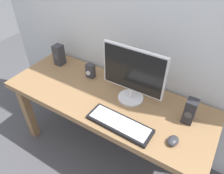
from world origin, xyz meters
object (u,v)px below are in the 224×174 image
Objects in this scene: desk at (107,105)px; keyboard_primary at (120,124)px; speaker_left at (59,55)px; speaker_right at (190,111)px; audio_controller at (90,71)px; monitor at (133,74)px; mouse at (173,141)px.

keyboard_primary is (0.24, -0.21, 0.11)m from desk.
desk is 0.34m from keyboard_primary.
speaker_left reaches higher than desk.
desk is 8.86× the size of speaker_right.
speaker_left is at bearing 177.44° from audio_controller.
monitor is 0.48m from audio_controller.
mouse is at bearing -95.87° from speaker_right.
monitor is at bearing 179.11° from speaker_right.
mouse is 0.25m from speaker_right.
speaker_left is (-0.88, 0.37, 0.08)m from keyboard_primary.
mouse reaches higher than keyboard_primary.
mouse is at bearing -19.22° from audio_controller.
desk is 0.69m from speaker_left.
mouse is 0.92m from audio_controller.
desk is 8.60× the size of speaker_left.
desk is at bearing -29.61° from audio_controller.
speaker_right is 0.97× the size of speaker_left.
speaker_left is (-0.64, 0.17, 0.20)m from desk.
desk is 3.48× the size of monitor.
mouse is at bearing -29.51° from monitor.
speaker_right is (0.02, 0.23, 0.07)m from mouse.
audio_controller is at bearing 169.02° from mouse.
speaker_right is 0.89m from audio_controller.
speaker_right is (0.63, 0.08, 0.19)m from desk.
audio_controller is at bearing 150.39° from desk.
speaker_right reaches higher than keyboard_primary.
monitor is 0.53m from mouse.
mouse is at bearing -14.18° from desk.
keyboard_primary is 0.62m from audio_controller.
audio_controller reaches higher than mouse.
desk is 0.39m from monitor.
desk is 0.63m from mouse.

